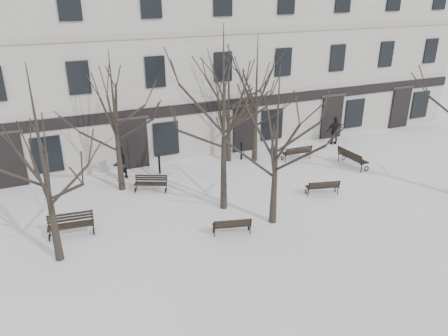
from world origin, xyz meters
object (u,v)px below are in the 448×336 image
tree_2 (277,129)px  bench_2 (323,187)px  bench_0 (71,224)px  bench_1 (232,225)px  bench_3 (151,183)px  bench_5 (352,157)px  tree_0 (40,145)px  bench_4 (297,152)px  tree_1 (224,100)px

tree_2 → bench_2: (3.61, 1.39, -3.92)m
bench_0 → bench_1: bearing=-16.6°
bench_3 → bench_5: 11.63m
bench_1 → bench_5: 10.28m
bench_0 → bench_2: 12.03m
bench_3 → bench_5: size_ratio=0.84×
tree_0 → bench_1: (6.89, -0.96, -4.27)m
bench_2 → bench_4: 4.74m
tree_2 → bench_5: bearing=27.6°
bench_1 → tree_0: bearing=6.5°
tree_0 → bench_2: tree_0 is taller
tree_1 → bench_0: bearing=177.4°
bench_1 → bench_5: (9.44, 4.08, 0.11)m
tree_1 → bench_3: size_ratio=4.90×
bench_2 → tree_0: bearing=17.4°
bench_0 → tree_2: bearing=-9.8°
bench_1 → bench_4: bench_4 is taller
bench_5 → bench_0: bearing=91.2°
tree_2 → bench_5: (7.34, 3.84, -3.82)m
tree_0 → bench_4: 15.47m
bench_0 → bench_4: 13.78m
bench_5 → bench_3: bearing=79.1°
bench_2 → bench_4: size_ratio=0.95×
tree_2 → bench_0: bearing=164.1°
tree_1 → bench_4: bearing=31.0°
tree_1 → bench_0: 8.36m
tree_1 → bench_1: tree_1 is taller
bench_0 → bench_5: size_ratio=0.94×
bench_4 → tree_1: bearing=33.1°
tree_2 → bench_1: bearing=-173.4°
bench_4 → bench_3: bearing=6.6°
bench_1 → bench_5: bench_5 is taller
tree_2 → bench_4: 8.65m
tree_0 → tree_1: tree_1 is taller
tree_1 → tree_2: size_ratio=1.20×
bench_5 → bench_2: bearing=119.2°
tree_1 → tree_2: bearing=-54.2°
tree_2 → bench_3: bearing=128.9°
tree_0 → bench_0: 4.57m
bench_0 → bench_2: size_ratio=1.12×
tree_0 → bench_1: 8.16m
tree_0 → bench_0: size_ratio=3.90×
tree_0 → bench_0: tree_0 is taller
bench_2 → bench_5: 4.46m
bench_1 → bench_3: size_ratio=0.99×
tree_1 → bench_0: (-6.87, 0.31, -4.74)m
tree_1 → tree_0: bearing=-169.7°
tree_0 → bench_3: (4.78, 4.50, -4.27)m
bench_0 → bench_1: 6.80m
tree_2 → bench_1: (-2.10, -0.24, -3.92)m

